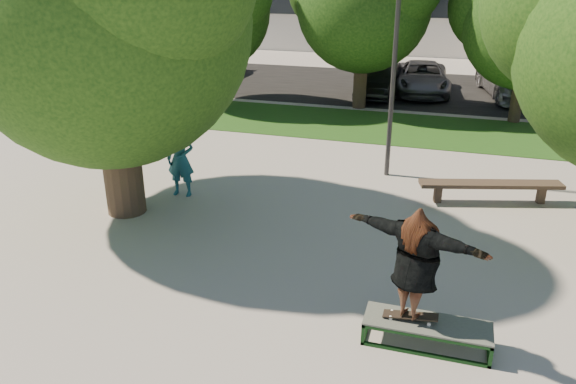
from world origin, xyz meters
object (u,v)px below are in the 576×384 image
(tree_left, at_px, (101,2))
(car_silver_b, at_px, (515,76))
(lamppost, at_px, (395,52))
(grind_box, at_px, (426,333))
(car_dark, at_px, (379,80))
(car_grey, at_px, (422,78))
(bench, at_px, (491,186))
(car_silver_a, at_px, (217,62))
(bystander, at_px, (181,159))

(tree_left, height_order, car_silver_b, tree_left)
(lamppost, xyz_separation_m, grind_box, (1.50, -6.85, -2.96))
(car_dark, height_order, car_grey, car_dark)
(car_silver_b, bearing_deg, car_dark, -174.73)
(bench, bearing_deg, grind_box, -115.47)
(lamppost, xyz_separation_m, car_silver_a, (-9.72, 11.30, -2.51))
(car_grey, distance_m, car_silver_b, 3.71)
(bench, relative_size, car_grey, 0.70)
(bystander, distance_m, bench, 7.16)
(car_silver_a, bearing_deg, bystander, -67.73)
(bystander, bearing_deg, tree_left, -130.22)
(car_silver_a, bearing_deg, bench, -43.73)
(tree_left, xyz_separation_m, car_silver_b, (9.00, 14.68, -3.60))
(tree_left, distance_m, bench, 9.19)
(bench, bearing_deg, car_silver_b, 68.61)
(grind_box, bearing_deg, bystander, 145.54)
(tree_left, relative_size, bystander, 3.92)
(tree_left, distance_m, car_dark, 14.12)
(bystander, relative_size, car_silver_a, 0.48)
(car_dark, bearing_deg, car_silver_b, 18.16)
(bystander, xyz_separation_m, car_silver_a, (-5.27, 14.06, -0.26))
(tree_left, height_order, bench, tree_left)
(tree_left, relative_size, car_silver_a, 1.89)
(bench, bearing_deg, car_dark, 96.05)
(bench, distance_m, car_silver_a, 17.43)
(lamppost, distance_m, bystander, 5.70)
(tree_left, distance_m, car_silver_a, 16.28)
(lamppost, bearing_deg, car_silver_b, 70.98)
(tree_left, height_order, bystander, tree_left)
(bystander, bearing_deg, car_grey, 66.86)
(bystander, bearing_deg, grind_box, -38.49)
(lamppost, relative_size, bench, 1.90)
(bystander, bearing_deg, car_dark, 72.48)
(tree_left, xyz_separation_m, car_dark, (3.71, 13.09, -3.78))
(car_dark, bearing_deg, tree_left, -104.25)
(car_silver_a, xyz_separation_m, car_dark, (8.14, -2.11, 0.00))
(grind_box, bearing_deg, lamppost, 102.35)
(bystander, xyz_separation_m, bench, (6.96, 1.64, -0.49))
(car_silver_a, bearing_deg, car_grey, -4.57)
(bystander, distance_m, car_silver_a, 15.02)
(lamppost, xyz_separation_m, bystander, (-4.46, -2.76, -2.24))
(car_grey, bearing_deg, car_silver_b, 2.17)
(car_grey, bearing_deg, lamppost, -96.62)
(car_grey, bearing_deg, tree_left, -117.07)
(bench, bearing_deg, lamppost, 140.25)
(bystander, bearing_deg, car_silver_a, 106.52)
(lamppost, xyz_separation_m, car_grey, (0.05, 10.22, -2.51))
(lamppost, relative_size, car_dark, 1.56)
(grind_box, bearing_deg, bench, 80.10)
(lamppost, height_order, bystander, lamppost)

